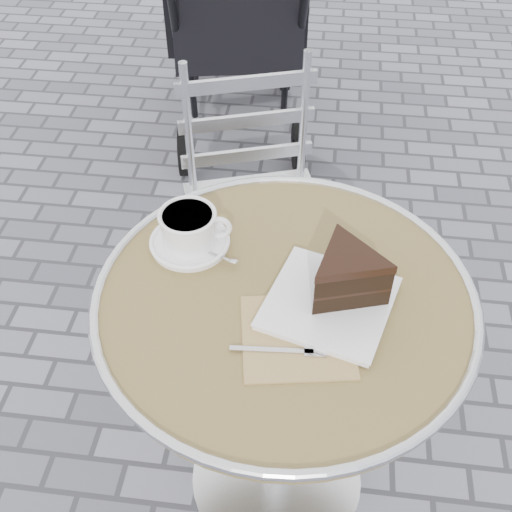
# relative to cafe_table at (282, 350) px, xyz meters

# --- Properties ---
(ground) EXTENTS (80.00, 80.00, 0.00)m
(ground) POSITION_rel_cafe_table_xyz_m (0.00, 0.00, -0.57)
(ground) COLOR slate
(ground) RESTS_ON ground
(cafe_table) EXTENTS (0.72, 0.72, 0.74)m
(cafe_table) POSITION_rel_cafe_table_xyz_m (0.00, 0.00, 0.00)
(cafe_table) COLOR silver
(cafe_table) RESTS_ON ground
(cappuccino_set) EXTENTS (0.18, 0.16, 0.08)m
(cappuccino_set) POSITION_rel_cafe_table_xyz_m (-0.20, 0.12, 0.20)
(cappuccino_set) COLOR white
(cappuccino_set) RESTS_ON cafe_table
(cake_plate_set) EXTENTS (0.32, 0.32, 0.12)m
(cake_plate_set) POSITION_rel_cafe_table_xyz_m (0.10, -0.00, 0.22)
(cake_plate_set) COLOR #A5825A
(cake_plate_set) RESTS_ON cafe_table
(bistro_chair) EXTENTS (0.48, 0.48, 0.84)m
(bistro_chair) POSITION_rel_cafe_table_xyz_m (-0.14, 0.63, -0.05)
(bistro_chair) COLOR silver
(bistro_chair) RESTS_ON ground
(baby_stroller) EXTENTS (0.68, 1.17, 1.14)m
(baby_stroller) POSITION_rel_cafe_table_xyz_m (-0.35, 1.73, -0.05)
(baby_stroller) COLOR black
(baby_stroller) RESTS_ON ground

